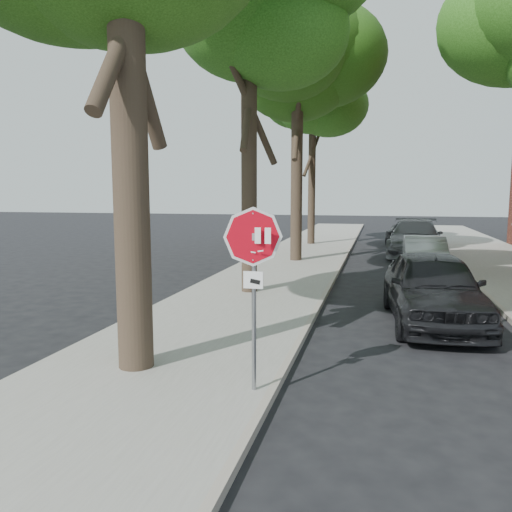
{
  "coord_description": "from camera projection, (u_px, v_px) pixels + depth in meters",
  "views": [
    {
      "loc": [
        0.97,
        -6.63,
        2.91
      ],
      "look_at": [
        -0.67,
        0.0,
        2.05
      ],
      "focal_mm": 35.0,
      "sensor_mm": 36.0,
      "label": 1
    }
  ],
  "objects": [
    {
      "name": "car_c",
      "position": [
        415.0,
        238.0,
        23.08
      ],
      "size": [
        2.79,
        5.99,
        1.69
      ],
      "primitive_type": "imported",
      "rotation": [
        0.0,
        0.0,
        -0.07
      ],
      "color": "#54555A",
      "rests_on": "ground"
    },
    {
      "name": "curb_right",
      "position": [
        464.0,
        274.0,
        17.59
      ],
      "size": [
        0.12,
        55.0,
        0.13
      ],
      "primitive_type": "cube",
      "color": "#9E9384",
      "rests_on": "ground"
    },
    {
      "name": "curb_left",
      "position": [
        339.0,
        270.0,
        18.64
      ],
      "size": [
        0.12,
        55.0,
        0.13
      ],
      "primitive_type": "cube",
      "color": "#9E9384",
      "rests_on": "ground"
    },
    {
      "name": "tree_far",
      "position": [
        313.0,
        113.0,
        27.06
      ],
      "size": [
        5.29,
        4.91,
        9.33
      ],
      "color": "black",
      "rests_on": "sidewalk_left"
    },
    {
      "name": "sidewalk_left",
      "position": [
        285.0,
        268.0,
        19.13
      ],
      "size": [
        4.0,
        55.0,
        0.12
      ],
      "primitive_type": "cube",
      "color": "gray",
      "rests_on": "ground"
    },
    {
      "name": "tree_mid_b",
      "position": [
        298.0,
        67.0,
        20.16
      ],
      "size": [
        5.88,
        5.46,
        10.36
      ],
      "color": "black",
      "rests_on": "sidewalk_left"
    },
    {
      "name": "car_b",
      "position": [
        425.0,
        255.0,
        18.02
      ],
      "size": [
        1.45,
        4.12,
        1.36
      ],
      "primitive_type": "imported",
      "rotation": [
        0.0,
        0.0,
        -0.0
      ],
      "color": "#B2B6BB",
      "rests_on": "ground"
    },
    {
      "name": "stop_sign",
      "position": [
        253.0,
        263.0,
        6.88
      ],
      "size": [
        0.76,
        0.34,
        2.61
      ],
      "color": "gray",
      "rests_on": "sidewalk_left"
    },
    {
      "name": "car_d",
      "position": [
        408.0,
        233.0,
        28.5
      ],
      "size": [
        2.72,
        4.99,
        1.33
      ],
      "primitive_type": "imported",
      "rotation": [
        0.0,
        0.0,
        -0.11
      ],
      "color": "black",
      "rests_on": "ground"
    },
    {
      "name": "car_a",
      "position": [
        433.0,
        288.0,
        11.14
      ],
      "size": [
        2.26,
        4.91,
        1.63
      ],
      "primitive_type": "imported",
      "rotation": [
        0.0,
        0.0,
        0.07
      ],
      "color": "black",
      "rests_on": "ground"
    },
    {
      "name": "tree_mid_a",
      "position": [
        249.0,
        19.0,
        13.51
      ],
      "size": [
        5.59,
        5.19,
        9.84
      ],
      "color": "black",
      "rests_on": "sidewalk_left"
    },
    {
      "name": "ground",
      "position": [
        302.0,
        402.0,
        6.98
      ],
      "size": [
        120.0,
        120.0,
        0.0
      ],
      "primitive_type": "plane",
      "color": "black",
      "rests_on": "ground"
    }
  ]
}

